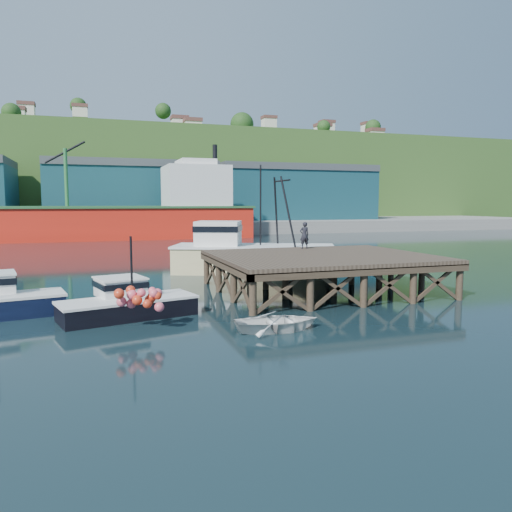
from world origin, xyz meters
name	(u,v)px	position (x,y,z in m)	size (l,w,h in m)	color
ground	(230,297)	(0.00, 0.00, 0.00)	(300.00, 300.00, 0.00)	black
wharf	(323,258)	(5.50, -0.19, 1.94)	(12.00, 10.00, 2.62)	brown
far_quay	(130,225)	(0.00, 70.00, 1.00)	(160.00, 40.00, 2.00)	gray
warehouse_mid	(131,195)	(0.00, 65.00, 6.50)	(28.00, 16.00, 9.00)	#1A4455
warehouse_right	(289,196)	(30.00, 65.00, 6.50)	(30.00, 16.00, 9.00)	#1A4455
cargo_ship	(79,216)	(-8.46, 48.00, 3.31)	(55.50, 10.00, 13.75)	red
hillside	(119,178)	(0.00, 100.00, 11.00)	(220.00, 50.00, 22.00)	#2D511E
boat_black	(126,302)	(-5.66, -3.19, 0.67)	(6.29, 5.21, 3.67)	black
trawler	(250,251)	(3.96, 8.65, 1.61)	(12.37, 8.36, 7.82)	beige
dinghy	(277,322)	(-0.11, -7.58, 0.35)	(2.42, 3.38, 0.70)	white
dockworker	(304,235)	(6.09, 3.80, 2.99)	(0.63, 0.42, 1.74)	black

